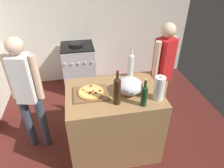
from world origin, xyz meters
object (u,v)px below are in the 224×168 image
pizza (91,92)px  person_in_stripes (27,91)px  wine_bottle_dark (131,64)px  wine_bottle_amber (144,95)px  stove (79,67)px  person_in_red (162,71)px  wine_bottle_green (117,90)px  mixing_bowl (129,86)px  paper_towel_roll (159,88)px

pizza → person_in_stripes: 0.77m
wine_bottle_dark → wine_bottle_amber: size_ratio=1.25×
stove → person_in_red: (1.12, -1.20, 0.46)m
wine_bottle_green → stove: size_ratio=0.43×
stove → person_in_stripes: size_ratio=0.59×
mixing_bowl → person_in_red: size_ratio=0.20×
pizza → mixing_bowl: 0.44m
pizza → person_in_stripes: (-0.74, 0.22, -0.05)m
wine_bottle_dark → person_in_red: (0.48, 0.07, -0.19)m
wine_bottle_dark → wine_bottle_green: wine_bottle_dark is taller
person_in_stripes → stove: bearing=64.8°
stove → person_in_red: size_ratio=0.58×
wine_bottle_dark → person_in_red: size_ratio=0.26×
stove → wine_bottle_dark: bearing=-63.0°
paper_towel_roll → wine_bottle_green: size_ratio=0.70×
pizza → paper_towel_roll: (0.72, -0.22, 0.11)m
stove → person_in_red: person_in_red is taller
mixing_bowl → wine_bottle_dark: size_ratio=0.76×
wine_bottle_dark → person_in_stripes: 1.30m
paper_towel_roll → person_in_red: size_ratio=0.18×
paper_towel_roll → wine_bottle_green: bearing=179.3°
pizza → wine_bottle_dark: bearing=29.5°
wine_bottle_green → person_in_red: person_in_red is taller
wine_bottle_green → stove: bearing=101.3°
pizza → wine_bottle_amber: wine_bottle_amber is taller
pizza → person_in_stripes: bearing=163.4°
pizza → paper_towel_roll: size_ratio=1.05×
mixing_bowl → paper_towel_roll: bearing=-30.9°
wine_bottle_green → stove: 1.94m
mixing_bowl → wine_bottle_green: wine_bottle_green is taller
pizza → person_in_stripes: size_ratio=0.19×
mixing_bowl → wine_bottle_dark: (0.11, 0.36, 0.08)m
paper_towel_roll → person_in_red: person_in_red is taller
paper_towel_roll → person_in_red: 0.69m
wine_bottle_amber → person_in_stripes: (-1.27, 0.52, -0.15)m
wine_bottle_green → person_in_red: size_ratio=0.25×
wine_bottle_amber → mixing_bowl: bearing=109.9°
stove → person_in_stripes: person_in_stripes is taller
person_in_red → paper_towel_roll: bearing=-117.0°
person_in_stripes → person_in_red: person_in_red is taller
mixing_bowl → person_in_stripes: bearing=167.1°
wine_bottle_green → person_in_stripes: size_ratio=0.25×
mixing_bowl → stove: mixing_bowl is taller
wine_bottle_dark → stove: (-0.65, 1.27, -0.65)m
wine_bottle_amber → person_in_red: 0.85m
pizza → wine_bottle_green: bearing=-39.6°
person_in_red → wine_bottle_amber: bearing=-126.4°
pizza → stove: size_ratio=0.32×
wine_bottle_amber → stove: (-0.63, 1.88, -0.61)m
pizza → wine_bottle_amber: bearing=-29.7°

